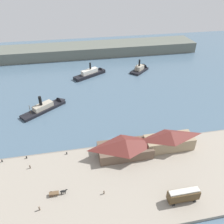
# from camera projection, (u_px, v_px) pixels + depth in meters

# --- Properties ---
(ground_plane) EXTENTS (320.00, 320.00, 0.00)m
(ground_plane) POSITION_uv_depth(u_px,v_px,m) (112.00, 141.00, 95.42)
(ground_plane) COLOR slate
(quay_promenade) EXTENTS (110.00, 36.00, 1.20)m
(quay_promenade) POSITION_uv_depth(u_px,v_px,m) (125.00, 181.00, 77.04)
(quay_promenade) COLOR #9E9384
(quay_promenade) RESTS_ON ground
(seawall_edge) EXTENTS (110.00, 0.80, 1.00)m
(seawall_edge) POSITION_uv_depth(u_px,v_px,m) (114.00, 146.00, 92.19)
(seawall_edge) COLOR gray
(seawall_edge) RESTS_ON ground
(ferry_shed_east_terminal) EXTENTS (20.64, 9.83, 7.22)m
(ferry_shed_east_terminal) POSITION_uv_depth(u_px,v_px,m) (125.00, 147.00, 85.11)
(ferry_shed_east_terminal) COLOR brown
(ferry_shed_east_terminal) RESTS_ON quay_promenade
(ferry_shed_west_terminal) EXTENTS (19.38, 7.46, 8.01)m
(ferry_shed_west_terminal) POSITION_uv_depth(u_px,v_px,m) (169.00, 139.00, 88.06)
(ferry_shed_west_terminal) COLOR #998466
(ferry_shed_west_terminal) RESTS_ON quay_promenade
(street_tram) EXTENTS (9.76, 2.92, 4.48)m
(street_tram) POSITION_uv_depth(u_px,v_px,m) (183.00, 195.00, 68.70)
(street_tram) COLOR #4C381E
(street_tram) RESTS_ON quay_promenade
(horse_cart) EXTENTS (5.83, 1.40, 1.87)m
(horse_cart) POSITION_uv_depth(u_px,v_px,m) (57.00, 193.00, 71.34)
(horse_cart) COLOR brown
(horse_cart) RESTS_ON quay_promenade
(pedestrian_walking_west) EXTENTS (0.40, 0.40, 1.60)m
(pedestrian_walking_west) POSITION_uv_depth(u_px,v_px,m) (104.00, 192.00, 71.71)
(pedestrian_walking_west) COLOR #6B5B4C
(pedestrian_walking_west) RESTS_ON quay_promenade
(pedestrian_standing_center) EXTENTS (0.39, 0.39, 1.59)m
(pedestrian_standing_center) POSITION_uv_depth(u_px,v_px,m) (30.00, 167.00, 80.72)
(pedestrian_standing_center) COLOR #4C3D33
(pedestrian_standing_center) RESTS_ON quay_promenade
(pedestrian_near_cart) EXTENTS (0.44, 0.44, 1.76)m
(pedestrian_near_cart) POSITION_uv_depth(u_px,v_px,m) (39.00, 208.00, 66.90)
(pedestrian_near_cart) COLOR #6B5B4C
(pedestrian_near_cart) RESTS_ON quay_promenade
(mooring_post_east) EXTENTS (0.44, 0.44, 0.90)m
(mooring_post_east) POSITION_uv_depth(u_px,v_px,m) (27.00, 157.00, 85.01)
(mooring_post_east) COLOR black
(mooring_post_east) RESTS_ON quay_promenade
(mooring_post_west) EXTENTS (0.44, 0.44, 0.90)m
(mooring_post_west) POSITION_uv_depth(u_px,v_px,m) (67.00, 153.00, 86.86)
(mooring_post_west) COLOR black
(mooring_post_west) RESTS_ON quay_promenade
(mooring_post_center_east) EXTENTS (0.44, 0.44, 0.90)m
(mooring_post_center_east) POSITION_uv_depth(u_px,v_px,m) (2.00, 161.00, 83.47)
(mooring_post_center_east) COLOR black
(mooring_post_center_east) RESTS_ON quay_promenade
(ferry_moored_east) EXTENTS (23.74, 19.78, 10.20)m
(ferry_moored_east) POSITION_uv_depth(u_px,v_px,m) (49.00, 106.00, 116.50)
(ferry_moored_east) COLOR black
(ferry_moored_east) RESTS_ON ground
(ferry_mid_harbor) EXTENTS (23.93, 17.06, 10.48)m
(ferry_mid_harbor) POSITION_uv_depth(u_px,v_px,m) (93.00, 73.00, 150.92)
(ferry_mid_harbor) COLOR black
(ferry_mid_harbor) RESTS_ON ground
(ferry_moored_west) EXTENTS (15.93, 15.44, 10.96)m
(ferry_moored_west) POSITION_uv_depth(u_px,v_px,m) (141.00, 69.00, 157.58)
(ferry_moored_west) COLOR black
(ferry_moored_west) RESTS_ON ground
(far_headland) EXTENTS (180.00, 24.00, 8.00)m
(far_headland) POSITION_uv_depth(u_px,v_px,m) (86.00, 50.00, 183.52)
(far_headland) COLOR #60665B
(far_headland) RESTS_ON ground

